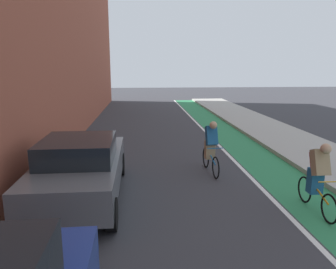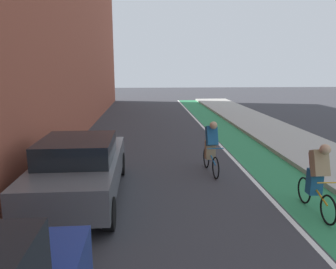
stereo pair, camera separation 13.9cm
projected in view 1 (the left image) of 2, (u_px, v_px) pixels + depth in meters
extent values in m
plane|color=#38383D|center=(175.00, 157.00, 11.26)|extent=(77.08, 77.08, 0.00)
cube|color=#2D8451|center=(238.00, 143.00, 13.44)|extent=(1.60, 35.04, 0.00)
cube|color=white|center=(217.00, 143.00, 13.37)|extent=(0.12, 35.04, 0.00)
cube|color=#A8A59E|center=(289.00, 140.00, 13.61)|extent=(2.89, 35.04, 0.14)
cube|color=#595B60|center=(81.00, 172.00, 7.62)|extent=(1.86, 4.39, 0.70)
cube|color=black|center=(78.00, 151.00, 7.29)|extent=(1.62, 1.85, 0.55)
cylinder|color=black|center=(62.00, 166.00, 9.22)|extent=(0.23, 0.66, 0.66)
cylinder|color=black|center=(120.00, 164.00, 9.37)|extent=(0.23, 0.66, 0.66)
cylinder|color=black|center=(23.00, 218.00, 6.03)|extent=(0.23, 0.66, 0.66)
cylinder|color=black|center=(111.00, 215.00, 6.18)|extent=(0.23, 0.66, 0.66)
torus|color=black|center=(329.00, 209.00, 6.47)|extent=(0.05, 0.62, 0.62)
torus|color=black|center=(304.00, 189.00, 7.50)|extent=(0.05, 0.62, 0.62)
cylinder|color=gold|center=(317.00, 189.00, 6.94)|extent=(0.06, 0.96, 0.33)
cylinder|color=gold|center=(313.00, 182.00, 7.10)|extent=(0.04, 0.12, 0.55)
cylinder|color=gold|center=(330.00, 182.00, 6.44)|extent=(0.48, 0.03, 0.02)
cube|color=#1E598C|center=(315.00, 181.00, 7.01)|extent=(0.28, 0.25, 0.56)
cube|color=tan|center=(320.00, 162.00, 6.79)|extent=(0.33, 0.40, 0.60)
sphere|color=tan|center=(326.00, 149.00, 6.57)|extent=(0.22, 0.22, 0.22)
cube|color=maroon|center=(317.00, 160.00, 6.91)|extent=(0.27, 0.28, 0.39)
torus|color=black|center=(216.00, 168.00, 9.07)|extent=(0.09, 0.64, 0.64)
torus|color=black|center=(206.00, 158.00, 10.09)|extent=(0.09, 0.64, 0.64)
cylinder|color=#1966A5|center=(211.00, 155.00, 9.53)|extent=(0.11, 0.96, 0.33)
cylinder|color=#1966A5|center=(209.00, 151.00, 9.69)|extent=(0.04, 0.12, 0.55)
cylinder|color=#1966A5|center=(215.00, 148.00, 9.03)|extent=(0.48, 0.06, 0.02)
cube|color=tan|center=(210.00, 150.00, 9.60)|extent=(0.30, 0.26, 0.56)
cube|color=#1E598C|center=(211.00, 136.00, 9.38)|extent=(0.35, 0.42, 0.60)
sphere|color=tan|center=(213.00, 125.00, 9.16)|extent=(0.22, 0.22, 0.22)
cube|color=beige|center=(210.00, 134.00, 9.50)|extent=(0.28, 0.29, 0.39)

